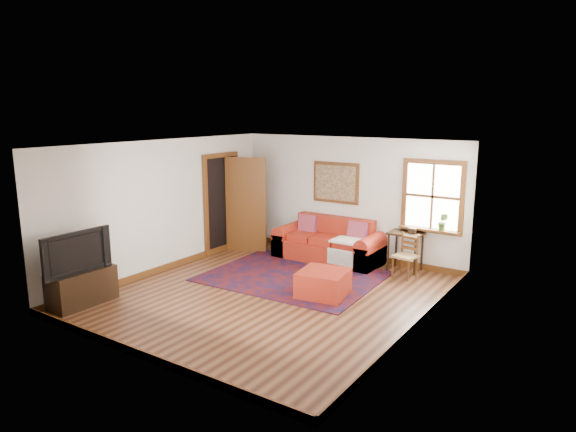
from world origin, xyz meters
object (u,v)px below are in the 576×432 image
Objects in this scene: red_leather_sofa at (329,246)px; media_cabinet at (82,287)px; red_ottoman at (323,284)px; ladder_back_chair at (407,254)px; side_table at (406,239)px.

red_leather_sofa reaches higher than media_cabinet.
media_cabinet reaches higher than red_ottoman.
side_table is at bearing 114.34° from ladder_back_chair.
red_ottoman is at bearing 39.22° from media_cabinet.
media_cabinet is (-3.77, -4.16, -0.15)m from ladder_back_chair.
red_ottoman is 1.01× the size of side_table.
red_leather_sofa reaches higher than side_table.
side_table is (0.61, 2.08, 0.41)m from red_ottoman.
side_table is (1.56, 0.19, 0.34)m from red_leather_sofa.
red_leather_sofa is 1.74m from ladder_back_chair.
red_leather_sofa is 2.73× the size of ladder_back_chair.
red_ottoman is 1.90m from ladder_back_chair.
red_ottoman is 2.21m from side_table.
red_leather_sofa is 2.91× the size of red_ottoman.
media_cabinet is (-2.04, -4.34, -0.00)m from red_leather_sofa.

